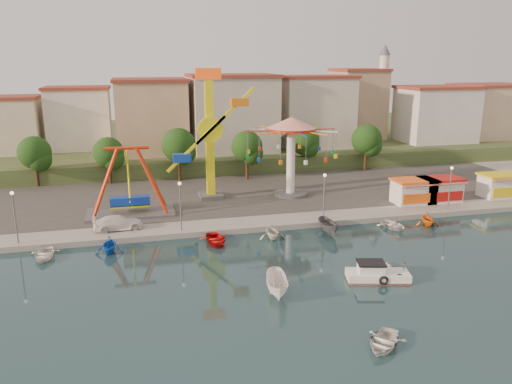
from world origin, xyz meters
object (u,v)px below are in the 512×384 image
object	(u,v)px
skiff	(277,285)
van	(118,223)
cabin_motorboat	(376,275)
pirate_ship_ride	(129,182)
wave_swinger	(291,139)
rowboat_a	(387,270)
kamikaze_tower	(213,138)

from	to	relation	value
skiff	van	xyz separation A→B (m)	(-12.47, 17.65, 0.48)
cabin_motorboat	van	size ratio (longest dim) A/B	1.08
van	skiff	bearing A→B (deg)	-149.69
pirate_ship_ride	wave_swinger	size ratio (longest dim) A/B	0.86
wave_swinger	cabin_motorboat	size ratio (longest dim) A/B	2.09
pirate_ship_ride	rowboat_a	size ratio (longest dim) A/B	2.65
kamikaze_tower	wave_swinger	distance (m)	10.09
skiff	cabin_motorboat	bearing A→B (deg)	14.80
wave_swinger	skiff	size ratio (longest dim) A/B	2.59
kamikaze_tower	rowboat_a	distance (m)	29.42
cabin_motorboat	skiff	distance (m)	8.89
skiff	van	size ratio (longest dim) A/B	0.87
wave_swinger	van	world-z (taller)	wave_swinger
pirate_ship_ride	wave_swinger	distance (m)	21.27
pirate_ship_ride	kamikaze_tower	distance (m)	12.32
kamikaze_tower	skiff	world-z (taller)	kamikaze_tower
pirate_ship_ride	wave_swinger	bearing A→B (deg)	9.47
kamikaze_tower	cabin_motorboat	xyz separation A→B (m)	(9.41, -27.12, -7.95)
pirate_ship_ride	skiff	distance (m)	25.83
pirate_ship_ride	rowboat_a	world-z (taller)	pirate_ship_ride
wave_swinger	van	distance (m)	24.60
kamikaze_tower	rowboat_a	world-z (taller)	kamikaze_tower
kamikaze_tower	skiff	distance (m)	28.76
van	pirate_ship_ride	bearing A→B (deg)	-18.51
pirate_ship_ride	kamikaze_tower	xyz separation A→B (m)	(10.64, 4.73, 4.04)
rowboat_a	cabin_motorboat	bearing A→B (deg)	-151.58
wave_swinger	cabin_motorboat	bearing A→B (deg)	-91.32
pirate_ship_ride	van	xyz separation A→B (m)	(-1.29, -5.36, -3.05)
skiff	wave_swinger	bearing A→B (deg)	81.11
wave_swinger	skiff	bearing A→B (deg)	-109.68
kamikaze_tower	cabin_motorboat	world-z (taller)	kamikaze_tower
skiff	rowboat_a	bearing A→B (deg)	19.78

